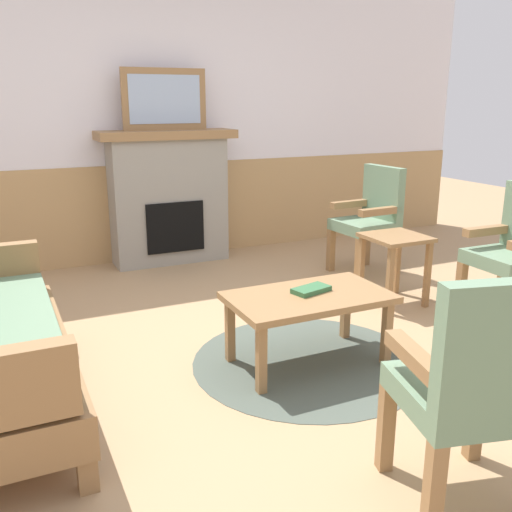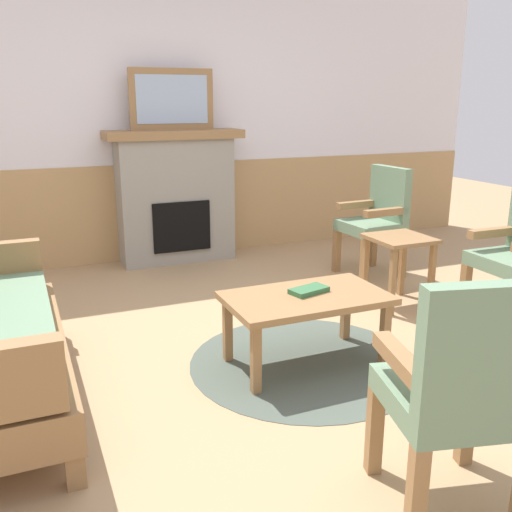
% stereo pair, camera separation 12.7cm
% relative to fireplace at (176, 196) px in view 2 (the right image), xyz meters
% --- Properties ---
extents(ground_plane, '(14.00, 14.00, 0.00)m').
position_rel_fireplace_xyz_m(ground_plane, '(0.00, -2.35, -0.65)').
color(ground_plane, tan).
extents(wall_back, '(7.20, 0.14, 2.70)m').
position_rel_fireplace_xyz_m(wall_back, '(0.00, 0.25, 0.66)').
color(wall_back, white).
rests_on(wall_back, ground_plane).
extents(fireplace, '(1.30, 0.44, 1.28)m').
position_rel_fireplace_xyz_m(fireplace, '(0.00, 0.00, 0.00)').
color(fireplace, gray).
rests_on(fireplace, ground_plane).
extents(framed_picture, '(0.80, 0.04, 0.56)m').
position_rel_fireplace_xyz_m(framed_picture, '(0.00, 0.00, 0.91)').
color(framed_picture, olive).
rests_on(framed_picture, fireplace).
extents(coffee_table, '(0.96, 0.56, 0.44)m').
position_rel_fireplace_xyz_m(coffee_table, '(0.09, -2.55, -0.27)').
color(coffee_table, olive).
rests_on(coffee_table, ground_plane).
extents(round_rug, '(1.41, 1.41, 0.01)m').
position_rel_fireplace_xyz_m(round_rug, '(0.09, -2.55, -0.65)').
color(round_rug, '#4C564C').
rests_on(round_rug, ground_plane).
extents(book_on_table, '(0.26, 0.18, 0.03)m').
position_rel_fireplace_xyz_m(book_on_table, '(0.12, -2.51, -0.20)').
color(book_on_table, '#33663D').
rests_on(book_on_table, coffee_table).
extents(armchair_by_window_left, '(0.51, 0.51, 0.98)m').
position_rel_fireplace_xyz_m(armchair_by_window_left, '(1.55, -1.16, -0.11)').
color(armchair_by_window_left, olive).
rests_on(armchair_by_window_left, ground_plane).
extents(armchair_front_left, '(0.58, 0.58, 0.98)m').
position_rel_fireplace_xyz_m(armchair_front_left, '(0.00, -3.91, -0.11)').
color(armchair_front_left, olive).
rests_on(armchair_front_left, ground_plane).
extents(side_table, '(0.44, 0.44, 0.55)m').
position_rel_fireplace_xyz_m(side_table, '(1.23, -1.92, -0.22)').
color(side_table, olive).
rests_on(side_table, ground_plane).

